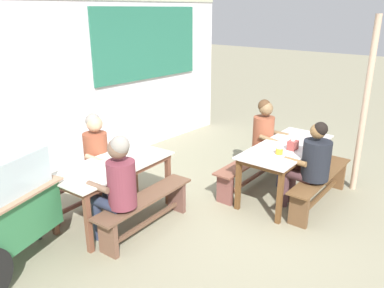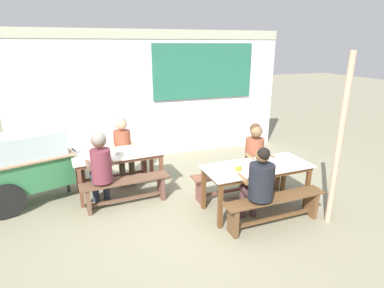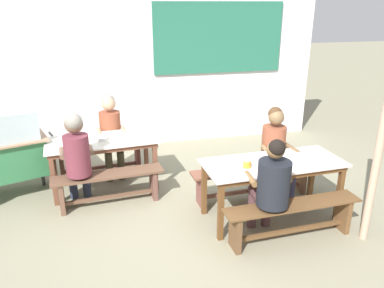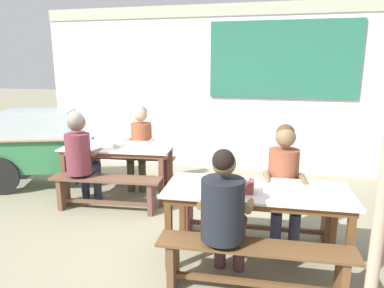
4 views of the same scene
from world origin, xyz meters
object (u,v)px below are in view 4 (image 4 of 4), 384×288
(person_center_facing, at_px, (140,141))
(tissue_box, at_px, (246,186))
(person_near_front, at_px, (224,210))
(person_right_near_table, at_px, (284,178))
(dining_table_near, at_px, (256,196))
(soup_bowl, at_px, (119,145))
(bench_far_back, at_px, (131,167))
(bench_near_back, at_px, (255,211))
(food_cart, at_px, (39,142))
(bench_near_front, at_px, (254,263))
(person_left_back_turned, at_px, (80,153))
(dining_table_far, at_px, (119,151))
(bench_far_front, at_px, (106,188))
(condiment_jar, at_px, (217,183))

(person_center_facing, bearing_deg, tissue_box, -47.21)
(person_near_front, height_order, person_right_near_table, person_right_near_table)
(dining_table_near, height_order, soup_bowl, soup_bowl)
(tissue_box, bearing_deg, person_near_front, -113.39)
(bench_far_back, bearing_deg, bench_near_back, -32.82)
(food_cart, relative_size, person_near_front, 1.36)
(soup_bowl, bearing_deg, bench_near_front, -41.80)
(person_right_near_table, distance_m, tissue_box, 0.69)
(person_left_back_turned, bearing_deg, dining_table_far, 56.93)
(bench_near_front, height_order, person_right_near_table, person_right_near_table)
(person_left_back_turned, bearing_deg, food_cart, 150.31)
(food_cart, distance_m, person_near_front, 3.68)
(dining_table_near, bearing_deg, tissue_box, -126.33)
(bench_far_back, xyz_separation_m, person_left_back_turned, (-0.27, -1.00, 0.47))
(bench_near_back, bearing_deg, bench_far_front, 171.90)
(food_cart, relative_size, person_left_back_turned, 1.29)
(tissue_box, xyz_separation_m, soup_bowl, (-1.90, 1.41, -0.04))
(bench_near_back, relative_size, person_right_near_table, 1.37)
(dining_table_far, height_order, bench_near_front, dining_table_far)
(dining_table_far, bearing_deg, bench_near_back, -21.78)
(bench_far_back, xyz_separation_m, person_center_facing, (0.19, -0.04, 0.44))
(person_left_back_turned, relative_size, condiment_jar, 13.47)
(person_right_near_table, relative_size, condiment_jar, 13.20)
(person_near_front, relative_size, soup_bowl, 7.52)
(person_left_back_turned, height_order, tissue_box, person_left_back_turned)
(bench_near_back, distance_m, condiment_jar, 0.84)
(bench_near_front, bearing_deg, dining_table_near, 92.67)
(bench_near_back, distance_m, soup_bowl, 2.16)
(person_left_back_turned, distance_m, person_right_near_table, 2.60)
(bench_near_back, relative_size, condiment_jar, 18.06)
(bench_far_back, height_order, person_center_facing, person_center_facing)
(bench_far_front, xyz_separation_m, person_left_back_turned, (-0.36, 0.03, 0.45))
(condiment_jar, bearing_deg, person_left_back_turned, 155.21)
(bench_near_back, distance_m, person_right_near_table, 0.51)
(bench_far_back, relative_size, soup_bowl, 8.61)
(dining_table_near, distance_m, person_near_front, 0.52)
(dining_table_far, height_order, person_center_facing, person_center_facing)
(bench_near_back, bearing_deg, person_left_back_turned, 172.36)
(bench_near_back, height_order, bench_near_front, same)
(condiment_jar, bearing_deg, person_near_front, -71.51)
(bench_near_front, bearing_deg, bench_far_front, 146.52)
(dining_table_far, bearing_deg, tissue_box, -36.94)
(bench_far_back, height_order, person_left_back_turned, person_left_back_turned)
(bench_near_front, bearing_deg, person_center_facing, 129.34)
(bench_near_front, xyz_separation_m, person_near_front, (-0.26, 0.05, 0.41))
(bench_near_front, height_order, person_near_front, person_near_front)
(soup_bowl, bearing_deg, person_right_near_table, -20.22)
(dining_table_far, relative_size, person_left_back_turned, 1.22)
(bench_far_back, xyz_separation_m, food_cart, (-1.34, -0.39, 0.41))
(condiment_jar, bearing_deg, bench_near_back, 59.86)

